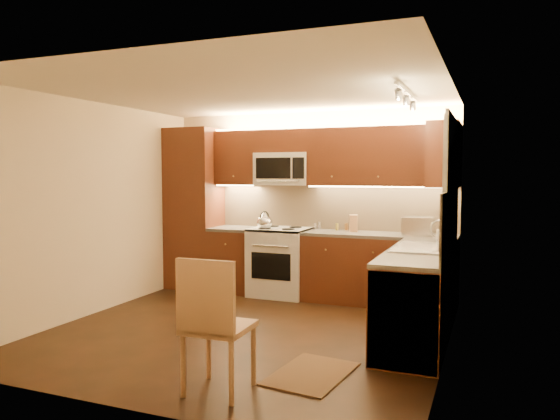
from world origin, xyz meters
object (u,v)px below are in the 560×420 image
at_px(sink, 421,241).
at_px(dining_chair, 219,324).
at_px(kettle, 265,220).
at_px(knife_block, 353,223).
at_px(soap_bottle, 441,233).
at_px(toaster_oven, 419,226).
at_px(stove, 280,262).
at_px(microwave, 284,169).

relative_size(sink, dining_chair, 0.82).
bearing_deg(kettle, dining_chair, -52.32).
distance_m(kettle, knife_block, 1.18).
bearing_deg(dining_chair, knife_block, 84.98).
relative_size(knife_block, soap_bottle, 1.10).
relative_size(sink, kettle, 3.56).
bearing_deg(toaster_oven, stove, -174.72).
relative_size(kettle, soap_bottle, 1.21).
height_order(stove, dining_chair, dining_chair).
bearing_deg(microwave, kettle, -115.79).
height_order(sink, knife_block, knife_block).
xyz_separation_m(stove, soap_bottle, (2.14, -0.50, 0.54)).
height_order(sink, dining_chair, sink).
bearing_deg(toaster_oven, sink, -77.85).
bearing_deg(kettle, sink, -3.17).
bearing_deg(stove, knife_block, 7.86).
relative_size(kettle, knife_block, 1.10).
bearing_deg(knife_block, stove, 170.56).
distance_m(sink, dining_chair, 2.41).
distance_m(toaster_oven, soap_bottle, 0.63).
distance_m(stove, dining_chair, 3.24).
xyz_separation_m(kettle, toaster_oven, (1.98, 0.23, -0.03)).
bearing_deg(dining_chair, sink, 57.31).
distance_m(knife_block, dining_chair, 3.33).
xyz_separation_m(kettle, dining_chair, (0.92, -2.97, -0.52)).
bearing_deg(kettle, soap_bottle, 12.70).
distance_m(microwave, sink, 2.48).
bearing_deg(microwave, sink, -32.21).
xyz_separation_m(toaster_oven, dining_chair, (-1.06, -3.20, -0.49)).
distance_m(microwave, soap_bottle, 2.35).
distance_m(stove, kettle, 0.63).
bearing_deg(kettle, microwave, 84.74).
relative_size(sink, soap_bottle, 4.31).
distance_m(microwave, knife_block, 1.21).
distance_m(toaster_oven, dining_chair, 3.40).
bearing_deg(toaster_oven, knife_block, 177.96).
bearing_deg(microwave, dining_chair, -76.90).
bearing_deg(stove, kettle, -130.20).
xyz_separation_m(microwave, sink, (2.00, -1.26, -0.74)).
height_order(toaster_oven, soap_bottle, toaster_oven).
height_order(stove, sink, sink).
bearing_deg(soap_bottle, sink, -120.16).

